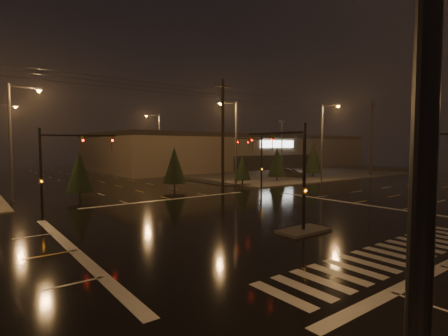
{
  "coord_description": "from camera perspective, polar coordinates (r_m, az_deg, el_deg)",
  "views": [
    {
      "loc": [
        -14.99,
        -16.48,
        4.72
      ],
      "look_at": [
        1.83,
        5.66,
        3.0
      ],
      "focal_mm": 28.0,
      "sensor_mm": 36.0,
      "label": 1
    }
  ],
  "objects": [
    {
      "name": "sidewalk_ne",
      "position": [
        64.85,
        6.82,
        -0.6
      ],
      "size": [
        36.0,
        36.0,
        0.12
      ],
      "primitive_type": "cube",
      "color": "#46443E",
      "rests_on": "ground"
    },
    {
      "name": "crosswalk",
      "position": [
        17.4,
        25.87,
        -12.54
      ],
      "size": [
        15.0,
        2.6,
        0.01
      ],
      "primitive_type": "cube",
      "color": "beige",
      "rests_on": "ground"
    },
    {
      "name": "signal_mast_ne",
      "position": [
        36.17,
        5.39,
        2.05
      ],
      "size": [
        4.84,
        1.86,
        6.0
      ],
      "color": "black",
      "rests_on": "ground"
    },
    {
      "name": "conifer_4",
      "position": [
        38.51,
        -8.1,
        0.45
      ],
      "size": [
        2.52,
        2.52,
        4.64
      ],
      "color": "black",
      "rests_on": "ground"
    },
    {
      "name": "median_island",
      "position": [
        20.05,
        12.83,
        -9.95
      ],
      "size": [
        3.0,
        1.6,
        0.15
      ],
      "primitive_type": "cube",
      "color": "#46443E",
      "rests_on": "ground"
    },
    {
      "name": "parking_lot",
      "position": [
        67.07,
        11.08,
        -0.53
      ],
      "size": [
        50.0,
        24.0,
        0.08
      ],
      "primitive_type": "cube",
      "color": "black",
      "rests_on": "ground"
    },
    {
      "name": "ground",
      "position": [
        22.77,
        5.01,
        -8.44
      ],
      "size": [
        140.0,
        140.0,
        0.0
      ],
      "primitive_type": "plane",
      "color": "black",
      "rests_on": "ground"
    },
    {
      "name": "streetlight_3",
      "position": [
        41.72,
        1.64,
        5.03
      ],
      "size": [
        2.77,
        0.32,
        10.0
      ],
      "color": "#38383A",
      "rests_on": "ground"
    },
    {
      "name": "signal_mast_nw",
      "position": [
        27.19,
        -25.56,
        1.24
      ],
      "size": [
        4.84,
        1.86,
        6.0
      ],
      "color": "black",
      "rests_on": "ground"
    },
    {
      "name": "conifer_1",
      "position": [
        47.29,
        8.65,
        0.97
      ],
      "size": [
        2.47,
        2.47,
        4.57
      ],
      "color": "black",
      "rests_on": "ground"
    },
    {
      "name": "signal_mast_median",
      "position": [
        20.13,
        10.95,
        0.72
      ],
      "size": [
        0.25,
        4.59,
        6.0
      ],
      "color": "black",
      "rests_on": "ground"
    },
    {
      "name": "streetlight_1",
      "position": [
        34.7,
        -31.04,
        4.82
      ],
      "size": [
        2.77,
        0.32,
        10.0
      ],
      "color": "#38383A",
      "rests_on": "ground"
    },
    {
      "name": "stop_bar_near",
      "position": [
        16.64,
        32.19,
        -13.47
      ],
      "size": [
        16.0,
        0.5,
        0.01
      ],
      "primitive_type": "cube",
      "color": "beige",
      "rests_on": "ground"
    },
    {
      "name": "utility_pole_2",
      "position": [
        61.14,
        22.94,
        4.58
      ],
      "size": [
        2.2,
        0.32,
        12.0
      ],
      "color": "black",
      "rests_on": "ground"
    },
    {
      "name": "conifer_3",
      "position": [
        33.3,
        -22.55,
        -0.55
      ],
      "size": [
        2.31,
        2.31,
        4.31
      ],
      "color": "black",
      "rests_on": "ground"
    },
    {
      "name": "retail_building",
      "position": [
        80.01,
        1.44,
        2.91
      ],
      "size": [
        60.2,
        28.3,
        7.2
      ],
      "color": "#746A53",
      "rests_on": "ground"
    },
    {
      "name": "stop_bar_far",
      "position": [
        31.65,
        -8.55,
        -5.07
      ],
      "size": [
        16.0,
        0.5,
        0.01
      ],
      "primitive_type": "cube",
      "color": "beige",
      "rests_on": "ground"
    },
    {
      "name": "utility_pole_1",
      "position": [
        38.2,
        -0.2,
        5.66
      ],
      "size": [
        2.2,
        0.32,
        12.0
      ],
      "color": "black",
      "rests_on": "ground"
    },
    {
      "name": "streetlight_6",
      "position": [
        46.2,
        16.03,
        4.75
      ],
      "size": [
        0.32,
        2.77,
        10.0
      ],
      "color": "#38383A",
      "rests_on": "ground"
    },
    {
      "name": "streetlight_4",
      "position": [
        58.65,
        -10.75,
        4.54
      ],
      "size": [
        2.77,
        0.32,
        10.0
      ],
      "color": "#38383A",
      "rests_on": "ground"
    },
    {
      "name": "conifer_2",
      "position": [
        54.66,
        14.36,
        1.52
      ],
      "size": [
        2.82,
        2.82,
        5.1
      ],
      "color": "black",
      "rests_on": "ground"
    },
    {
      "name": "car_parked",
      "position": [
        53.61,
        10.79,
        -0.78
      ],
      "size": [
        2.92,
        4.66,
        1.48
      ],
      "primitive_type": "imported",
      "rotation": [
        0.0,
        0.0,
        0.29
      ],
      "color": "black",
      "rests_on": "ground"
    },
    {
      "name": "conifer_0",
      "position": [
        42.12,
        3.04,
        0.11
      ],
      "size": [
        1.93,
        1.93,
        3.72
      ],
      "color": "black",
      "rests_on": "ground"
    },
    {
      "name": "streetlight_0",
      "position": [
        4.22,
        32.11,
        17.88
      ],
      "size": [
        2.77,
        0.32,
        10.0
      ],
      "color": "#38383A",
      "rests_on": "ground"
    }
  ]
}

